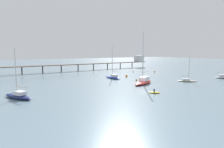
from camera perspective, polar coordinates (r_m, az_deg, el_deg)
ground_plane at (r=57.42m, az=8.89°, el=-3.12°), size 400.00×400.00×0.00m
pier at (r=106.69m, az=-0.98°, el=3.53°), size 86.33×6.22×6.92m
sailboat_cream at (r=67.14m, az=20.65°, el=-1.59°), size 5.43×5.27×8.10m
sailboat_blue at (r=69.54m, az=0.33°, el=-0.73°), size 2.67×7.72×11.35m
sailboat_red at (r=59.05m, az=8.95°, el=-1.97°), size 9.98×6.71×15.05m
sailboat_navy at (r=45.09m, az=-25.11°, el=-5.49°), size 5.60×8.14×10.07m
sailboat_white at (r=81.02m, az=29.14°, el=-0.61°), size 6.96×4.25×9.28m
dinghy_yellow at (r=46.88m, az=11.91°, el=-5.11°), size 2.65×2.69×1.14m
mooring_buoy_mid at (r=73.92m, az=4.14°, el=-0.55°), size 0.88×0.88×0.88m
mooring_buoy_outer at (r=91.66m, az=12.02°, el=0.63°), size 0.65×0.65×0.65m
mooring_buoy_inner at (r=90.69m, az=6.05°, el=0.64°), size 0.54×0.54×0.54m
mooring_buoy_near at (r=65.18m, az=6.95°, el=-1.67°), size 0.59×0.59×0.59m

